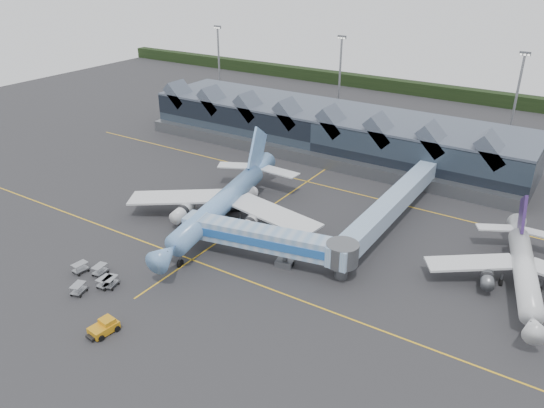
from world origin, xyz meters
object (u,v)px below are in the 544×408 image
Objects in this scene: regional_jet at (524,268)px; pushback_tug at (104,327)px; fuel_truck at (233,200)px; jet_bridge at (277,242)px; main_airliner at (224,202)px.

pushback_tug is at bearing -151.41° from regional_jet.
regional_jet is 48.69m from fuel_truck.
jet_bridge is 2.65× the size of fuel_truck.
jet_bridge is (-31.97, -13.26, 0.62)m from regional_jet.
fuel_truck is (-16.68, 11.39, -1.83)m from jet_bridge.
main_airliner is 5.52m from fuel_truck.
main_airliner is 1.51× the size of jet_bridge.
pushback_tug is (7.12, -36.45, -1.19)m from fuel_truck.
main_airliner is 4.00× the size of fuel_truck.
regional_jet reaches higher than jet_bridge.
regional_jet is 7.03× the size of pushback_tug.
main_airliner reaches higher than regional_jet.
fuel_truck is at bearing 97.22° from main_airliner.
regional_jet is 56.55m from pushback_tug.
main_airliner is 47.46m from regional_jet.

